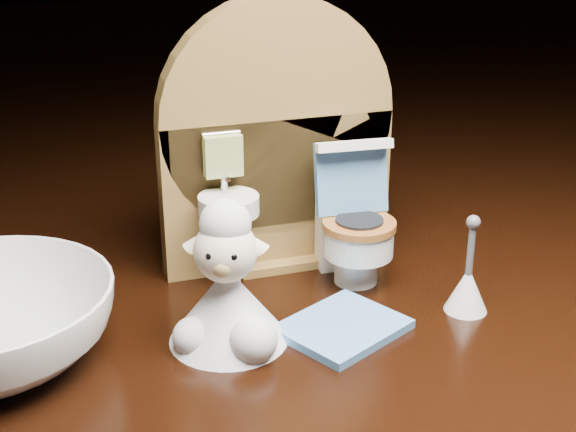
# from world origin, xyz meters

# --- Properties ---
(backdrop_panel) EXTENTS (0.13, 0.05, 0.15)m
(backdrop_panel) POSITION_xyz_m (-0.00, 0.06, 0.07)
(backdrop_panel) COLOR olive
(backdrop_panel) RESTS_ON ground
(toy_toilet) EXTENTS (0.04, 0.05, 0.08)m
(toy_toilet) POSITION_xyz_m (0.03, 0.03, 0.03)
(toy_toilet) COLOR white
(toy_toilet) RESTS_ON ground
(bath_mat) EXTENTS (0.07, 0.07, 0.00)m
(bath_mat) POSITION_xyz_m (0.01, -0.02, 0.00)
(bath_mat) COLOR #5082B9
(bath_mat) RESTS_ON ground
(toilet_brush) EXTENTS (0.02, 0.02, 0.05)m
(toilet_brush) POSITION_xyz_m (0.07, -0.02, 0.01)
(toilet_brush) COLOR white
(toilet_brush) RESTS_ON ground
(plush_lamb) EXTENTS (0.06, 0.06, 0.07)m
(plush_lamb) POSITION_xyz_m (-0.05, -0.01, 0.03)
(plush_lamb) COLOR silver
(plush_lamb) RESTS_ON ground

